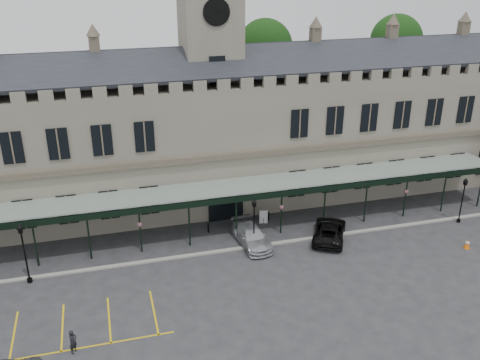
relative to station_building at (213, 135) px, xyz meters
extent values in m
plane|color=#2B2B2E|center=(0.00, -15.91, -6.47)|extent=(140.00, 140.00, 0.00)
cube|color=#696457|center=(0.00, 0.09, -0.47)|extent=(60.00, 10.00, 12.00)
cube|color=#4E4638|center=(0.00, -5.09, -0.27)|extent=(60.00, 0.35, 0.50)
cube|color=black|center=(0.00, -2.41, 7.33)|extent=(60.00, 4.77, 2.20)
cube|color=black|center=(0.00, 2.59, 7.33)|extent=(60.00, 4.77, 2.20)
cube|color=black|center=(0.00, -5.01, -4.57)|extent=(3.20, 0.18, 3.80)
cube|color=#696457|center=(0.00, 0.09, 4.53)|extent=(5.00, 5.00, 22.00)
cylinder|color=silver|center=(0.00, -2.47, 11.53)|extent=(2.20, 0.12, 2.20)
cylinder|color=black|center=(0.00, -2.54, 11.53)|extent=(2.30, 0.04, 2.30)
cube|color=black|center=(0.00, -2.47, 6.53)|extent=(1.40, 0.12, 2.80)
cube|color=#8C9E93|center=(0.00, -6.91, -2.37)|extent=(50.00, 4.00, 0.40)
cube|color=black|center=(0.00, -8.91, -2.62)|extent=(50.00, 0.18, 0.50)
cube|color=gray|center=(0.00, -10.41, -6.41)|extent=(60.00, 0.40, 0.12)
cylinder|color=#332314|center=(8.00, 9.09, -0.47)|extent=(0.70, 0.70, 12.00)
sphere|color=black|center=(8.00, 9.09, 6.53)|extent=(6.00, 6.00, 6.00)
cylinder|color=#332314|center=(24.00, 9.09, -0.47)|extent=(0.70, 0.70, 12.00)
sphere|color=black|center=(24.00, 9.09, 6.53)|extent=(6.00, 6.00, 6.00)
cylinder|color=black|center=(-16.49, -10.89, -6.31)|extent=(0.38, 0.38, 0.32)
cylinder|color=black|center=(-16.49, -10.89, -4.34)|extent=(0.13, 0.13, 4.26)
cube|color=black|center=(-16.49, -10.89, -2.05)|extent=(0.30, 0.30, 0.43)
cone|color=black|center=(-16.49, -10.89, -1.68)|extent=(0.47, 0.47, 0.32)
cylinder|color=black|center=(1.04, -10.44, -6.32)|extent=(0.35, 0.35, 0.29)
cylinder|color=black|center=(1.04, -10.44, -4.55)|extent=(0.12, 0.12, 3.84)
cube|color=black|center=(1.04, -10.44, -2.49)|extent=(0.27, 0.27, 0.38)
cone|color=black|center=(1.04, -10.44, -2.15)|extent=(0.42, 0.42, 0.29)
cylinder|color=black|center=(20.25, -11.05, -6.33)|extent=(0.34, 0.34, 0.28)
cylinder|color=black|center=(20.25, -11.05, -4.59)|extent=(0.11, 0.11, 3.76)
cube|color=black|center=(20.25, -11.05, -2.57)|extent=(0.26, 0.26, 0.38)
cone|color=black|center=(20.25, -11.05, -2.24)|extent=(0.41, 0.41, 0.28)
cube|color=#E65F07|center=(18.06, -15.19, -6.45)|extent=(0.43, 0.43, 0.04)
cone|color=#E65F07|center=(18.06, -15.19, -6.08)|extent=(0.49, 0.49, 0.78)
cylinder|color=silver|center=(18.06, -15.19, -5.96)|extent=(0.32, 0.32, 0.11)
cylinder|color=black|center=(3.09, -6.63, -6.20)|extent=(0.06, 0.06, 0.54)
cube|color=silver|center=(3.09, -6.63, -5.82)|extent=(0.75, 0.20, 1.29)
cylinder|color=black|center=(-2.06, -6.95, -6.03)|extent=(0.15, 0.15, 0.87)
cylinder|color=black|center=(3.72, -6.14, -6.06)|extent=(0.15, 0.15, 0.83)
imported|color=#A0A3A7|center=(1.00, -9.90, -5.70)|extent=(2.66, 5.45, 1.53)
imported|color=black|center=(7.69, -10.72, -5.71)|extent=(4.82, 5.99, 1.51)
imported|color=black|center=(-13.20, -19.59, -5.65)|extent=(0.67, 0.71, 1.64)
camera|label=1|loc=(-10.17, -47.26, 16.39)|focal=40.00mm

